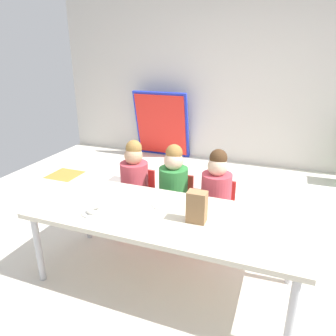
{
  "coord_description": "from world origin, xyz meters",
  "views": [
    {
      "loc": [
        0.65,
        -2.53,
        1.7
      ],
      "look_at": [
        -0.15,
        -0.42,
        0.85
      ],
      "focal_mm": 33.84,
      "sensor_mm": 36.0,
      "label": 1
    }
  ],
  "objects_px": {
    "paper_plate_near_edge": "(95,212)",
    "donut_powdered_on_plate": "(95,210)",
    "craft_table": "(164,219)",
    "seated_child_far_right": "(216,190)",
    "paper_bag_brown": "(197,207)",
    "paper_plate_center_table": "(164,205)",
    "folded_activity_table": "(162,125)",
    "seated_child_middle_seat": "(174,184)",
    "seated_child_near_camera": "(135,178)"
  },
  "relations": [
    {
      "from": "paper_plate_near_edge",
      "to": "craft_table",
      "type": "bearing_deg",
      "value": 20.13
    },
    {
      "from": "folded_activity_table",
      "to": "paper_bag_brown",
      "type": "xyz_separation_m",
      "value": [
        1.42,
        -2.88,
        0.17
      ]
    },
    {
      "from": "paper_plate_near_edge",
      "to": "donut_powdered_on_plate",
      "type": "relative_size",
      "value": 1.57
    },
    {
      "from": "craft_table",
      "to": "paper_bag_brown",
      "type": "distance_m",
      "value": 0.29
    },
    {
      "from": "seated_child_far_right",
      "to": "donut_powdered_on_plate",
      "type": "height_order",
      "value": "seated_child_far_right"
    },
    {
      "from": "craft_table",
      "to": "seated_child_middle_seat",
      "type": "relative_size",
      "value": 2.13
    },
    {
      "from": "donut_powdered_on_plate",
      "to": "paper_plate_near_edge",
      "type": "bearing_deg",
      "value": 0.0
    },
    {
      "from": "seated_child_near_camera",
      "to": "folded_activity_table",
      "type": "bearing_deg",
      "value": 105.69
    },
    {
      "from": "paper_bag_brown",
      "to": "paper_plate_center_table",
      "type": "distance_m",
      "value": 0.35
    },
    {
      "from": "craft_table",
      "to": "seated_child_far_right",
      "type": "relative_size",
      "value": 2.13
    },
    {
      "from": "seated_child_far_right",
      "to": "folded_activity_table",
      "type": "xyz_separation_m",
      "value": [
        -1.41,
        2.25,
        -0.02
      ]
    },
    {
      "from": "paper_bag_brown",
      "to": "seated_child_near_camera",
      "type": "bearing_deg",
      "value": 141.02
    },
    {
      "from": "craft_table",
      "to": "donut_powdered_on_plate",
      "type": "relative_size",
      "value": 17.07
    },
    {
      "from": "seated_child_middle_seat",
      "to": "donut_powdered_on_plate",
      "type": "height_order",
      "value": "seated_child_middle_seat"
    },
    {
      "from": "seated_child_middle_seat",
      "to": "seated_child_far_right",
      "type": "height_order",
      "value": "same"
    },
    {
      "from": "seated_child_middle_seat",
      "to": "paper_bag_brown",
      "type": "distance_m",
      "value": 0.76
    },
    {
      "from": "seated_child_near_camera",
      "to": "paper_plate_center_table",
      "type": "height_order",
      "value": "seated_child_near_camera"
    },
    {
      "from": "seated_child_near_camera",
      "to": "seated_child_far_right",
      "type": "distance_m",
      "value": 0.78
    },
    {
      "from": "craft_table",
      "to": "paper_plate_center_table",
      "type": "bearing_deg",
      "value": 112.76
    },
    {
      "from": "paper_plate_near_edge",
      "to": "folded_activity_table",
      "type": "bearing_deg",
      "value": 103.05
    },
    {
      "from": "paper_plate_center_table",
      "to": "donut_powdered_on_plate",
      "type": "xyz_separation_m",
      "value": [
        -0.42,
        -0.29,
        0.02
      ]
    },
    {
      "from": "paper_plate_near_edge",
      "to": "paper_plate_center_table",
      "type": "distance_m",
      "value": 0.51
    },
    {
      "from": "seated_child_near_camera",
      "to": "paper_bag_brown",
      "type": "relative_size",
      "value": 4.17
    },
    {
      "from": "seated_child_middle_seat",
      "to": "paper_plate_near_edge",
      "type": "xyz_separation_m",
      "value": [
        -0.32,
        -0.78,
        0.05
      ]
    },
    {
      "from": "paper_plate_near_edge",
      "to": "donut_powdered_on_plate",
      "type": "bearing_deg",
      "value": 0.0
    },
    {
      "from": "craft_table",
      "to": "donut_powdered_on_plate",
      "type": "distance_m",
      "value": 0.5
    },
    {
      "from": "seated_child_far_right",
      "to": "donut_powdered_on_plate",
      "type": "distance_m",
      "value": 1.06
    },
    {
      "from": "craft_table",
      "to": "folded_activity_table",
      "type": "height_order",
      "value": "folded_activity_table"
    },
    {
      "from": "craft_table",
      "to": "folded_activity_table",
      "type": "xyz_separation_m",
      "value": [
        -1.17,
        2.86,
        -0.01
      ]
    },
    {
      "from": "donut_powdered_on_plate",
      "to": "seated_child_middle_seat",
      "type": "bearing_deg",
      "value": 67.64
    },
    {
      "from": "seated_child_middle_seat",
      "to": "seated_child_far_right",
      "type": "distance_m",
      "value": 0.39
    },
    {
      "from": "donut_powdered_on_plate",
      "to": "seated_child_far_right",
      "type": "bearing_deg",
      "value": 47.6
    },
    {
      "from": "seated_child_middle_seat",
      "to": "seated_child_far_right",
      "type": "xyz_separation_m",
      "value": [
        0.39,
        0.0,
        0.0
      ]
    },
    {
      "from": "folded_activity_table",
      "to": "paper_plate_near_edge",
      "type": "xyz_separation_m",
      "value": [
        0.7,
        -3.03,
        0.06
      ]
    },
    {
      "from": "seated_child_near_camera",
      "to": "folded_activity_table",
      "type": "xyz_separation_m",
      "value": [
        -0.63,
        2.25,
        -0.02
      ]
    },
    {
      "from": "seated_child_far_right",
      "to": "folded_activity_table",
      "type": "bearing_deg",
      "value": 122.18
    },
    {
      "from": "craft_table",
      "to": "seated_child_middle_seat",
      "type": "distance_m",
      "value": 0.63
    },
    {
      "from": "seated_child_far_right",
      "to": "paper_plate_near_edge",
      "type": "bearing_deg",
      "value": -132.4
    },
    {
      "from": "seated_child_far_right",
      "to": "paper_plate_center_table",
      "type": "height_order",
      "value": "seated_child_far_right"
    },
    {
      "from": "seated_child_near_camera",
      "to": "paper_plate_center_table",
      "type": "bearing_deg",
      "value": -45.08
    },
    {
      "from": "seated_child_middle_seat",
      "to": "donut_powdered_on_plate",
      "type": "bearing_deg",
      "value": -112.36
    },
    {
      "from": "craft_table",
      "to": "seated_child_far_right",
      "type": "height_order",
      "value": "seated_child_far_right"
    },
    {
      "from": "donut_powdered_on_plate",
      "to": "seated_child_near_camera",
      "type": "bearing_deg",
      "value": 95.18
    },
    {
      "from": "seated_child_far_right",
      "to": "paper_plate_center_table",
      "type": "bearing_deg",
      "value": -121.02
    },
    {
      "from": "craft_table",
      "to": "donut_powdered_on_plate",
      "type": "height_order",
      "value": "donut_powdered_on_plate"
    },
    {
      "from": "craft_table",
      "to": "paper_plate_center_table",
      "type": "relative_size",
      "value": 10.88
    },
    {
      "from": "paper_plate_near_edge",
      "to": "seated_child_far_right",
      "type": "bearing_deg",
      "value": 47.6
    },
    {
      "from": "seated_child_middle_seat",
      "to": "donut_powdered_on_plate",
      "type": "xyz_separation_m",
      "value": [
        -0.32,
        -0.78,
        0.06
      ]
    },
    {
      "from": "seated_child_far_right",
      "to": "paper_bag_brown",
      "type": "height_order",
      "value": "seated_child_far_right"
    },
    {
      "from": "seated_child_middle_seat",
      "to": "seated_child_near_camera",
      "type": "bearing_deg",
      "value": 180.0
    }
  ]
}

